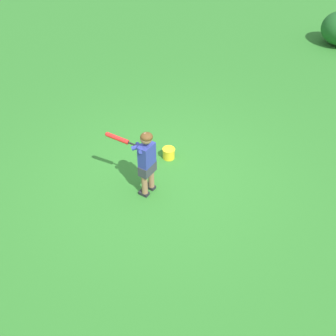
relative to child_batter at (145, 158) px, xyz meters
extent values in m
plane|color=#2D7528|center=(-0.34, 0.27, -0.65)|extent=(40.00, 40.00, 0.00)
cube|color=#232328|center=(0.07, -0.04, -0.63)|extent=(0.16, 0.17, 0.05)
cylinder|color=#996B4C|center=(0.08, -0.02, -0.44)|extent=(0.09, 0.09, 0.34)
cube|color=#232328|center=(-0.06, 0.06, -0.63)|extent=(0.16, 0.17, 0.05)
cylinder|color=#996B4C|center=(-0.05, 0.08, -0.44)|extent=(0.09, 0.09, 0.34)
cube|color=#383842|center=(0.02, 0.03, -0.19)|extent=(0.31, 0.28, 0.16)
cube|color=#2D3893|center=(0.02, 0.03, 0.06)|extent=(0.29, 0.27, 0.34)
sphere|color=#996B4C|center=(0.02, 0.03, 0.34)|extent=(0.17, 0.17, 0.17)
ellipsoid|color=#563819|center=(0.02, 0.03, 0.37)|extent=(0.24, 0.24, 0.11)
sphere|color=red|center=(-0.07, -0.09, 0.15)|extent=(0.04, 0.04, 0.04)
cylinder|color=black|center=(-0.11, -0.17, 0.16)|extent=(0.09, 0.14, 0.05)
cylinder|color=red|center=(-0.22, -0.38, 0.20)|extent=(0.22, 0.34, 0.11)
sphere|color=red|center=(-0.30, -0.52, 0.22)|extent=(0.07, 0.07, 0.07)
cylinder|color=#2D3893|center=(-0.02, -0.08, 0.16)|extent=(0.31, 0.11, 0.14)
cylinder|color=#2D3893|center=(-0.07, -0.04, 0.16)|extent=(0.10, 0.31, 0.14)
cylinder|color=yellow|center=(-0.79, 0.40, -0.56)|extent=(0.20, 0.20, 0.18)
torus|color=yellow|center=(-0.79, 0.40, -0.47)|extent=(0.22, 0.22, 0.02)
camera|label=1|loc=(4.47, 0.00, 3.51)|focal=42.73mm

